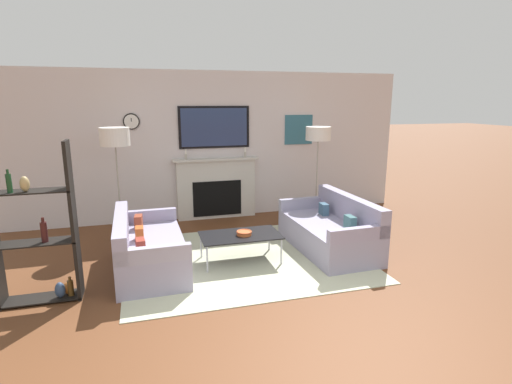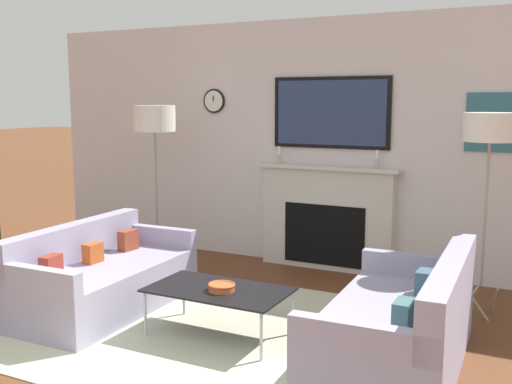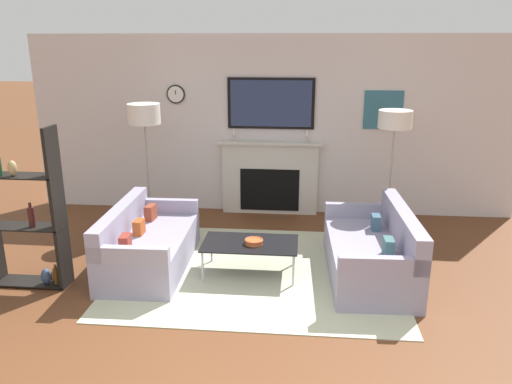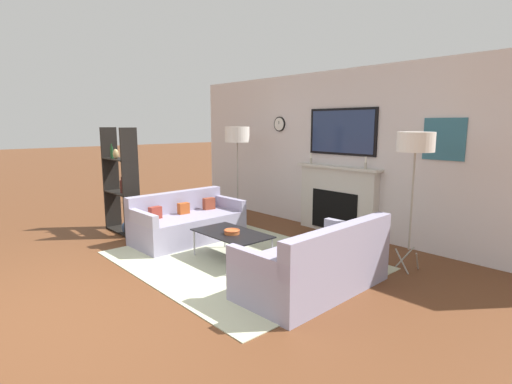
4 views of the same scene
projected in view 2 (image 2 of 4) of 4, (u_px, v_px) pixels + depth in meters
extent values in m
cube|color=silver|center=(332.00, 145.00, 6.48)|extent=(7.40, 0.07, 2.70)
cube|color=beige|center=(327.00, 219.00, 6.50)|extent=(1.46, 0.16, 1.10)
cube|color=black|center=(324.00, 235.00, 6.45)|extent=(0.91, 0.01, 0.66)
cube|color=beige|center=(327.00, 167.00, 6.40)|extent=(1.58, 0.22, 0.04)
cylinder|color=#B2AD9E|center=(279.00, 159.00, 6.61)|extent=(0.04, 0.04, 0.10)
cylinder|color=white|center=(279.00, 150.00, 6.59)|extent=(0.03, 0.03, 0.09)
cylinder|color=#B2AD9E|center=(377.00, 164.00, 6.12)|extent=(0.04, 0.04, 0.10)
cylinder|color=white|center=(377.00, 154.00, 6.10)|extent=(0.03, 0.03, 0.09)
cube|color=black|center=(331.00, 113.00, 6.39)|extent=(1.30, 0.04, 0.76)
cube|color=navy|center=(330.00, 113.00, 6.37)|extent=(1.21, 0.01, 0.69)
cylinder|color=black|center=(214.00, 101.00, 7.01)|extent=(0.28, 0.02, 0.28)
cylinder|color=silver|center=(213.00, 101.00, 7.00)|extent=(0.24, 0.00, 0.24)
cube|color=black|center=(213.00, 98.00, 6.99)|extent=(0.01, 0.00, 0.06)
cube|color=#2F657B|center=(497.00, 122.00, 5.66)|extent=(0.56, 0.02, 0.56)
cube|color=beige|center=(232.00, 334.00, 4.71)|extent=(3.24, 2.62, 0.01)
cube|color=#9590AB|center=(106.00, 287.00, 5.24)|extent=(0.89, 1.72, 0.41)
cube|color=#9590AB|center=(73.00, 242.00, 5.33)|extent=(0.20, 1.70, 0.33)
cube|color=#9892B0|center=(157.00, 236.00, 5.91)|extent=(0.85, 0.12, 0.18)
cube|color=#9994AA|center=(35.00, 279.00, 4.49)|extent=(0.85, 0.12, 0.18)
cube|color=brown|center=(128.00, 240.00, 5.70)|extent=(0.12, 0.20, 0.19)
cube|color=#AE4D20|center=(93.00, 253.00, 5.25)|extent=(0.10, 0.18, 0.17)
cube|color=maroon|center=(51.00, 267.00, 4.81)|extent=(0.12, 0.19, 0.18)
cube|color=#9590AB|center=(393.00, 338.00, 4.11)|extent=(0.93, 1.79, 0.42)
cube|color=#9590AB|center=(450.00, 289.00, 3.91)|extent=(0.22, 1.77, 0.37)
cube|color=#968DAA|center=(363.00, 339.00, 3.32)|extent=(0.88, 0.13, 0.18)
cube|color=#9692AA|center=(417.00, 265.00, 4.81)|extent=(0.88, 0.13, 0.18)
cube|color=#3F686B|center=(403.00, 316.00, 3.66)|extent=(0.10, 0.19, 0.19)
cube|color=#3C5C72|center=(424.00, 282.00, 4.36)|extent=(0.10, 0.18, 0.18)
cube|color=black|center=(218.00, 290.00, 4.62)|extent=(1.08, 0.62, 0.02)
cylinder|color=#B7B7BC|center=(145.00, 314.00, 4.64)|extent=(0.02, 0.02, 0.37)
cylinder|color=#B7B7BC|center=(261.00, 337.00, 4.19)|extent=(0.02, 0.02, 0.37)
cylinder|color=#B7B7BC|center=(184.00, 294.00, 5.11)|extent=(0.02, 0.02, 0.37)
cylinder|color=#B7B7BC|center=(292.00, 313.00, 4.66)|extent=(0.02, 0.02, 0.37)
cylinder|color=#BB5A2B|center=(222.00, 288.00, 4.57)|extent=(0.20, 0.20, 0.05)
torus|color=#C45127|center=(222.00, 285.00, 4.56)|extent=(0.21, 0.21, 0.02)
cylinder|color=#9E998E|center=(168.00, 255.00, 6.61)|extent=(0.09, 0.23, 0.28)
cylinder|color=#9E998E|center=(156.00, 252.00, 6.73)|extent=(0.17, 0.19, 0.28)
cylinder|color=#9E998E|center=(150.00, 257.00, 6.55)|extent=(0.23, 0.07, 0.28)
cylinder|color=#9E998E|center=(156.00, 188.00, 6.52)|extent=(0.02, 0.02, 1.23)
cylinder|color=white|center=(155.00, 118.00, 6.40)|extent=(0.45, 0.45, 0.28)
cylinder|color=#9E998E|center=(494.00, 300.00, 5.11)|extent=(0.09, 0.23, 0.28)
cylinder|color=#9E998E|center=(472.00, 296.00, 5.23)|extent=(0.17, 0.19, 0.28)
cylinder|color=#9E998E|center=(476.00, 303.00, 5.04)|extent=(0.23, 0.07, 0.28)
cylinder|color=#9E998E|center=(485.00, 214.00, 5.02)|extent=(0.02, 0.02, 1.22)
cylinder|color=white|center=(491.00, 127.00, 4.91)|extent=(0.44, 0.44, 0.24)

